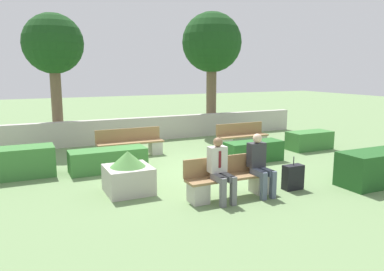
{
  "coord_description": "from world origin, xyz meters",
  "views": [
    {
      "loc": [
        -4.53,
        -8.83,
        2.71
      ],
      "look_at": [
        -0.15,
        0.5,
        0.9
      ],
      "focal_mm": 35.0,
      "sensor_mm": 36.0,
      "label": 1
    }
  ],
  "objects_px": {
    "bench_front": "(230,181)",
    "planter_corner_left": "(128,174)",
    "bench_right_side": "(242,139)",
    "tree_center_left": "(212,44)",
    "person_seated_man": "(220,167)",
    "bench_left_side": "(130,145)",
    "tree_leftmost": "(53,46)",
    "suitcase": "(293,177)",
    "person_seated_woman": "(260,162)"
  },
  "relations": [
    {
      "from": "bench_front",
      "to": "suitcase",
      "type": "height_order",
      "value": "bench_front"
    },
    {
      "from": "person_seated_man",
      "to": "tree_leftmost",
      "type": "height_order",
      "value": "tree_leftmost"
    },
    {
      "from": "bench_front",
      "to": "tree_center_left",
      "type": "distance_m",
      "value": 9.06
    },
    {
      "from": "person_seated_man",
      "to": "bench_front",
      "type": "bearing_deg",
      "value": 24.39
    },
    {
      "from": "person_seated_woman",
      "to": "suitcase",
      "type": "bearing_deg",
      "value": -1.99
    },
    {
      "from": "bench_front",
      "to": "person_seated_woman",
      "type": "relative_size",
      "value": 1.49
    },
    {
      "from": "person_seated_man",
      "to": "planter_corner_left",
      "type": "height_order",
      "value": "person_seated_man"
    },
    {
      "from": "bench_right_side",
      "to": "planter_corner_left",
      "type": "distance_m",
      "value": 5.76
    },
    {
      "from": "bench_front",
      "to": "planter_corner_left",
      "type": "height_order",
      "value": "planter_corner_left"
    },
    {
      "from": "bench_front",
      "to": "planter_corner_left",
      "type": "bearing_deg",
      "value": 147.39
    },
    {
      "from": "person_seated_woman",
      "to": "tree_leftmost",
      "type": "distance_m",
      "value": 8.89
    },
    {
      "from": "bench_right_side",
      "to": "suitcase",
      "type": "distance_m",
      "value": 4.61
    },
    {
      "from": "bench_front",
      "to": "planter_corner_left",
      "type": "distance_m",
      "value": 2.25
    },
    {
      "from": "planter_corner_left",
      "to": "tree_leftmost",
      "type": "distance_m",
      "value": 7.14
    },
    {
      "from": "person_seated_woman",
      "to": "suitcase",
      "type": "xyz_separation_m",
      "value": [
        0.92,
        -0.03,
        -0.46
      ]
    },
    {
      "from": "bench_left_side",
      "to": "tree_leftmost",
      "type": "relative_size",
      "value": 0.45
    },
    {
      "from": "tree_leftmost",
      "to": "tree_center_left",
      "type": "distance_m",
      "value": 6.31
    },
    {
      "from": "bench_left_side",
      "to": "bench_right_side",
      "type": "height_order",
      "value": "same"
    },
    {
      "from": "bench_front",
      "to": "person_seated_woman",
      "type": "bearing_deg",
      "value": -12.12
    },
    {
      "from": "person_seated_woman",
      "to": "tree_center_left",
      "type": "relative_size",
      "value": 0.26
    },
    {
      "from": "person_seated_man",
      "to": "tree_center_left",
      "type": "height_order",
      "value": "tree_center_left"
    },
    {
      "from": "planter_corner_left",
      "to": "bench_front",
      "type": "bearing_deg",
      "value": -32.61
    },
    {
      "from": "bench_right_side",
      "to": "person_seated_woman",
      "type": "relative_size",
      "value": 1.39
    },
    {
      "from": "person_seated_man",
      "to": "tree_center_left",
      "type": "xyz_separation_m",
      "value": [
        3.91,
        7.73,
        3.04
      ]
    },
    {
      "from": "person_seated_man",
      "to": "planter_corner_left",
      "type": "relative_size",
      "value": 1.35
    },
    {
      "from": "bench_right_side",
      "to": "person_seated_woman",
      "type": "xyz_separation_m",
      "value": [
        -2.36,
        -4.34,
        0.41
      ]
    },
    {
      "from": "bench_right_side",
      "to": "tree_leftmost",
      "type": "xyz_separation_m",
      "value": [
        -5.74,
        3.4,
        3.19
      ]
    },
    {
      "from": "planter_corner_left",
      "to": "tree_center_left",
      "type": "distance_m",
      "value": 9.05
    },
    {
      "from": "planter_corner_left",
      "to": "tree_center_left",
      "type": "relative_size",
      "value": 0.19
    },
    {
      "from": "person_seated_man",
      "to": "tree_leftmost",
      "type": "bearing_deg",
      "value": 107.23
    },
    {
      "from": "person_seated_woman",
      "to": "bench_left_side",
      "type": "bearing_deg",
      "value": 107.55
    },
    {
      "from": "bench_left_side",
      "to": "tree_center_left",
      "type": "relative_size",
      "value": 0.41
    },
    {
      "from": "person_seated_woman",
      "to": "tree_leftmost",
      "type": "relative_size",
      "value": 0.29
    },
    {
      "from": "bench_right_side",
      "to": "person_seated_man",
      "type": "distance_m",
      "value": 5.5
    },
    {
      "from": "bench_front",
      "to": "person_seated_woman",
      "type": "height_order",
      "value": "person_seated_woman"
    },
    {
      "from": "suitcase",
      "to": "tree_center_left",
      "type": "bearing_deg",
      "value": 75.52
    },
    {
      "from": "suitcase",
      "to": "bench_left_side",
      "type": "bearing_deg",
      "value": 116.7
    },
    {
      "from": "planter_corner_left",
      "to": "person_seated_man",
      "type": "bearing_deg",
      "value": -40.71
    },
    {
      "from": "person_seated_woman",
      "to": "planter_corner_left",
      "type": "height_order",
      "value": "person_seated_woman"
    },
    {
      "from": "suitcase",
      "to": "bench_right_side",
      "type": "bearing_deg",
      "value": 71.78
    },
    {
      "from": "tree_center_left",
      "to": "bench_right_side",
      "type": "bearing_deg",
      "value": -99.46
    },
    {
      "from": "bench_left_side",
      "to": "tree_leftmost",
      "type": "height_order",
      "value": "tree_leftmost"
    },
    {
      "from": "bench_left_side",
      "to": "tree_center_left",
      "type": "xyz_separation_m",
      "value": [
        4.45,
        2.89,
        3.43
      ]
    },
    {
      "from": "bench_right_side",
      "to": "tree_center_left",
      "type": "relative_size",
      "value": 0.37
    },
    {
      "from": "person_seated_man",
      "to": "tree_leftmost",
      "type": "relative_size",
      "value": 0.29
    },
    {
      "from": "planter_corner_left",
      "to": "suitcase",
      "type": "bearing_deg",
      "value": -21.75
    },
    {
      "from": "bench_front",
      "to": "planter_corner_left",
      "type": "relative_size",
      "value": 2.02
    },
    {
      "from": "tree_leftmost",
      "to": "tree_center_left",
      "type": "xyz_separation_m",
      "value": [
        6.31,
        -0.01,
        0.25
      ]
    },
    {
      "from": "planter_corner_left",
      "to": "tree_leftmost",
      "type": "relative_size",
      "value": 0.21
    },
    {
      "from": "bench_right_side",
      "to": "planter_corner_left",
      "type": "height_order",
      "value": "planter_corner_left"
    }
  ]
}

